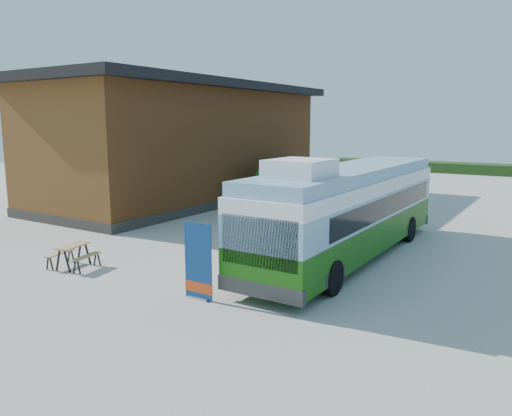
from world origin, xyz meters
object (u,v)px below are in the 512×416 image
Objects in this scene: picnic_table at (73,251)px; bus at (349,208)px; person_b at (242,195)px; person_a at (257,192)px; slurry_tanker at (292,179)px; banner at (198,269)px.

bus is at bearing 28.84° from picnic_table.
person_a is at bearing 171.07° from person_b.
slurry_tanker is at bearing 80.31° from picnic_table.
person_a is (-6.94, 14.15, 0.02)m from banner.
slurry_tanker reaches higher than banner.
banner is 5.72m from picnic_table.
person_b is at bearing -99.98° from slurry_tanker.
bus is 1.84× the size of slurry_tanker.
banner reaches higher than person_a.
bus reaches higher than banner.
slurry_tanker is at bearing 110.20° from banner.
person_b is (-1.66, 12.98, 0.23)m from picnic_table.
person_b is (-9.24, 6.51, -1.05)m from bus.
bus is 10.05m from picnic_table.
person_a reaches higher than person_b.
banner is (-1.87, -6.60, -0.96)m from bus.
person_a is at bearing 139.53° from bus.
picnic_table is at bearing -139.35° from bus.
slurry_tanker reaches higher than picnic_table.
slurry_tanker is (-8.17, 10.65, -0.40)m from bus.
bus is 6.85× the size of person_a.
bus is at bearing 68.21° from person_b.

